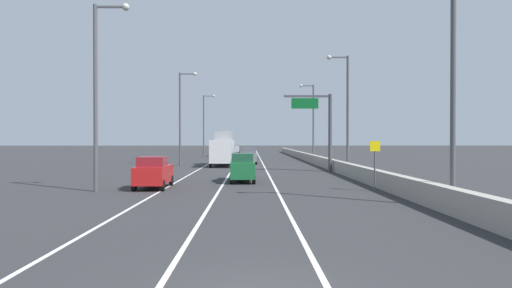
% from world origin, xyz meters
% --- Properties ---
extents(ground_plane, '(320.00, 320.00, 0.00)m').
position_xyz_m(ground_plane, '(0.00, 64.00, 0.00)').
color(ground_plane, '#2D2D30').
extents(lane_stripe_left, '(0.16, 130.00, 0.00)m').
position_xyz_m(lane_stripe_left, '(-5.50, 55.00, 0.00)').
color(lane_stripe_left, silver).
rests_on(lane_stripe_left, ground_plane).
extents(lane_stripe_center, '(0.16, 130.00, 0.00)m').
position_xyz_m(lane_stripe_center, '(-2.00, 55.00, 0.00)').
color(lane_stripe_center, silver).
rests_on(lane_stripe_center, ground_plane).
extents(lane_stripe_right, '(0.16, 130.00, 0.00)m').
position_xyz_m(lane_stripe_right, '(1.50, 55.00, 0.00)').
color(lane_stripe_right, silver).
rests_on(lane_stripe_right, ground_plane).
extents(jersey_barrier_right, '(0.60, 120.00, 1.10)m').
position_xyz_m(jersey_barrier_right, '(8.22, 40.00, 0.55)').
color(jersey_barrier_right, '#9E998E').
rests_on(jersey_barrier_right, ground_plane).
extents(overhead_sign_gantry, '(4.68, 0.36, 7.50)m').
position_xyz_m(overhead_sign_gantry, '(6.87, 32.10, 4.73)').
color(overhead_sign_gantry, '#47474C').
rests_on(overhead_sign_gantry, ground_plane).
extents(speed_advisory_sign, '(0.60, 0.11, 3.00)m').
position_xyz_m(speed_advisory_sign, '(7.32, 16.65, 1.76)').
color(speed_advisory_sign, '#4C4C51').
rests_on(speed_advisory_sign, ground_plane).
extents(lamp_post_right_near, '(2.14, 0.44, 11.18)m').
position_xyz_m(lamp_post_right_near, '(8.89, 10.82, 6.36)').
color(lamp_post_right_near, '#4C4C51').
rests_on(lamp_post_right_near, ground_plane).
extents(lamp_post_right_second, '(2.14, 0.44, 11.18)m').
position_xyz_m(lamp_post_right_second, '(8.96, 31.62, 6.36)').
color(lamp_post_right_second, '#4C4C51').
rests_on(lamp_post_right_second, ground_plane).
extents(lamp_post_right_third, '(2.14, 0.44, 11.18)m').
position_xyz_m(lamp_post_right_third, '(8.83, 52.43, 6.36)').
color(lamp_post_right_third, '#4C4C51').
rests_on(lamp_post_right_third, ground_plane).
extents(lamp_post_left_near, '(2.14, 0.44, 11.18)m').
position_xyz_m(lamp_post_left_near, '(-9.07, 16.82, 6.36)').
color(lamp_post_left_near, '#4C4C51').
rests_on(lamp_post_left_near, ground_plane).
extents(lamp_post_left_mid, '(2.14, 0.44, 11.18)m').
position_xyz_m(lamp_post_left_mid, '(-8.29, 41.78, 6.36)').
color(lamp_post_left_mid, '#4C4C51').
rests_on(lamp_post_left_mid, ground_plane).
extents(lamp_post_left_far, '(2.14, 0.44, 11.18)m').
position_xyz_m(lamp_post_left_far, '(-8.28, 66.75, 6.36)').
color(lamp_post_left_far, '#4C4C51').
rests_on(lamp_post_left_far, ground_plane).
extents(car_green_0, '(1.95, 4.70, 2.10)m').
position_xyz_m(car_green_0, '(-0.72, 22.60, 1.04)').
color(car_green_0, '#196033').
rests_on(car_green_0, ground_plane).
extents(car_gray_1, '(1.91, 4.29, 2.05)m').
position_xyz_m(car_gray_1, '(-0.22, 45.59, 1.02)').
color(car_gray_1, slate).
rests_on(car_gray_1, ground_plane).
extents(car_black_2, '(1.92, 4.74, 1.91)m').
position_xyz_m(car_black_2, '(-6.31, 70.37, 0.96)').
color(car_black_2, black).
rests_on(car_black_2, ground_plane).
extents(car_red_3, '(2.00, 4.05, 2.02)m').
position_xyz_m(car_red_3, '(-6.26, 18.43, 1.00)').
color(car_red_3, red).
rests_on(car_red_3, ground_plane).
extents(car_silver_4, '(1.89, 4.50, 2.13)m').
position_xyz_m(car_silver_4, '(-3.65, 87.67, 1.06)').
color(car_silver_4, '#B7B7BC').
rests_on(car_silver_4, ground_plane).
extents(box_truck, '(2.50, 8.50, 4.16)m').
position_xyz_m(box_truck, '(-3.41, 41.55, 1.90)').
color(box_truck, silver).
rests_on(box_truck, ground_plane).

